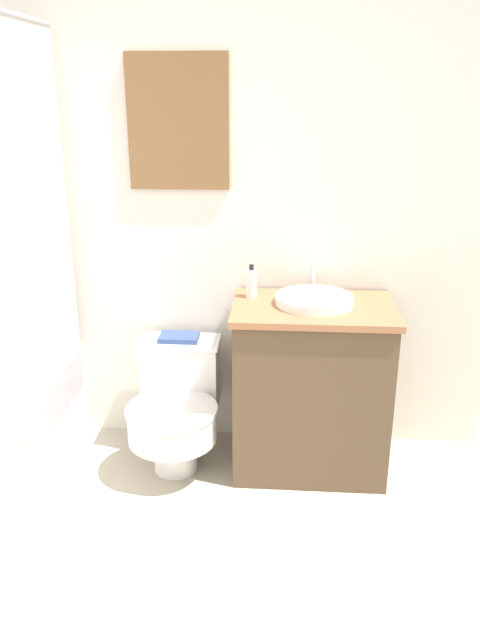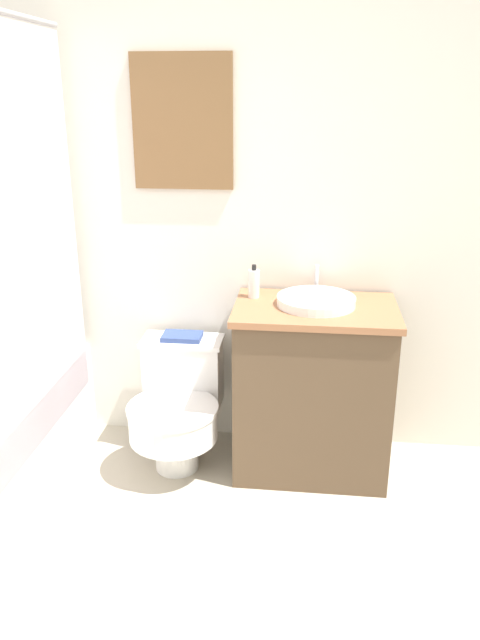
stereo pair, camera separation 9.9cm
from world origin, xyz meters
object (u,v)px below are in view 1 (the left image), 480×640
(toilet, at_px, (176,405))
(soap_bottle, at_px, (251,283))
(book_on_tank, at_px, (179,337))
(sink, at_px, (314,300))

(toilet, xyz_separation_m, soap_bottle, (0.35, 0.13, 0.57))
(toilet, bearing_deg, book_on_tank, 90.00)
(sink, height_order, book_on_tank, sink)
(toilet, relative_size, sink, 1.52)
(book_on_tank, bearing_deg, toilet, -90.00)
(toilet, relative_size, book_on_tank, 3.11)
(toilet, height_order, book_on_tank, book_on_tank)
(sink, distance_m, soap_bottle, 0.30)
(sink, distance_m, book_on_tank, 0.68)
(sink, xyz_separation_m, soap_bottle, (-0.28, 0.08, 0.05))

